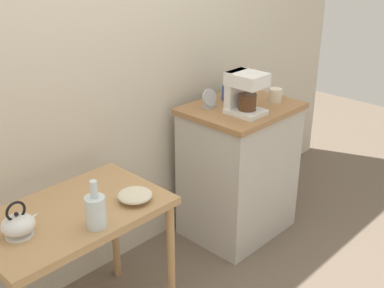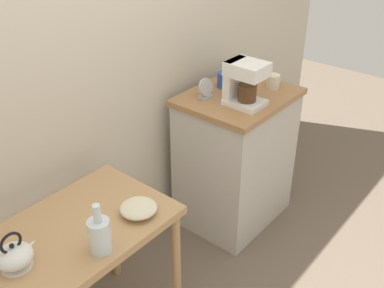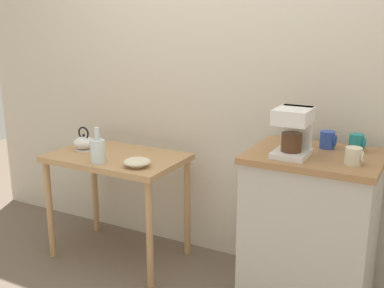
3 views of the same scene
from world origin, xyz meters
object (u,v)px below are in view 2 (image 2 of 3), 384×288
Objects in this scene: teakettle at (15,256)px; mug_dark_teal at (236,72)px; table_clock at (206,89)px; bowl_stoneware at (139,208)px; coffee_maker at (243,81)px; glass_carafe_vase at (100,235)px; mug_small_cream at (273,81)px; mug_blue at (224,80)px.

teakettle is 1.80m from mug_dark_teal.
bowl_stoneware is at bearing -160.90° from table_clock.
table_clock is at bearing -175.11° from mug_dark_teal.
teakettle is (-0.54, 0.14, 0.02)m from bowl_stoneware.
table_clock is at bearing 19.10° from bowl_stoneware.
table_clock reaches higher than mug_dark_teal.
glass_carafe_vase is at bearing -173.37° from coffee_maker.
mug_dark_teal is (1.51, 0.39, 0.15)m from glass_carafe_vase.
mug_blue is (-0.19, 0.25, 0.00)m from mug_small_cream.
coffee_maker is at bearing -71.83° from table_clock.
mug_blue is (1.35, 0.37, 0.15)m from glass_carafe_vase.
mug_blue reaches higher than bowl_stoneware.
mug_dark_teal is at bearing 6.37° from teakettle.
mug_dark_teal is (0.29, 0.25, -0.09)m from coffee_maker.
bowl_stoneware is at bearing -164.85° from mug_dark_teal.
glass_carafe_vase is 1.41m from mug_blue.
glass_carafe_vase is 1.55m from mug_small_cream.
glass_carafe_vase is at bearing -175.42° from mug_small_cream.
mug_blue is at bearing 4.17° from table_clock.
mug_small_cream is (1.54, 0.12, 0.15)m from glass_carafe_vase.
mug_blue is 0.79× the size of table_clock.
teakettle is 1.52m from coffee_maker.
coffee_maker is at bearing -1.80° from teakettle.
coffee_maker is 0.33m from mug_small_cream.
table_clock reaches higher than mug_blue.
table_clock is (1.15, 0.36, 0.16)m from glass_carafe_vase.
glass_carafe_vase reaches higher than teakettle.
bowl_stoneware is at bearing -163.57° from mug_blue.
glass_carafe_vase is at bearing -164.64° from mug_blue.
mug_blue is (1.63, 0.18, 0.18)m from teakettle.
glass_carafe_vase is at bearing -165.59° from mug_dark_teal.
teakettle is at bearing 165.70° from bowl_stoneware.
bowl_stoneware is 1.78× the size of mug_dark_teal.
mug_small_cream is 0.45m from table_clock.
table_clock is at bearing 149.07° from mug_small_cream.
coffee_maker reaches higher than glass_carafe_vase.
mug_small_cream is at bearing -30.93° from table_clock.
teakettle is 0.33m from glass_carafe_vase.
coffee_maker is at bearing -139.62° from mug_dark_teal.
mug_dark_teal reaches higher than mug_small_cream.
mug_small_cream is (0.03, -0.26, -0.00)m from mug_dark_teal.
mug_blue reaches higher than mug_dark_teal.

